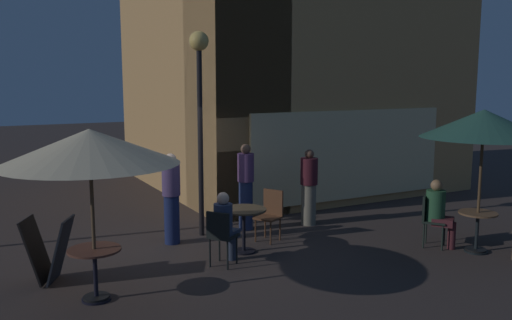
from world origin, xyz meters
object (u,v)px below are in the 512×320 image
Objects in this scene: patio_umbrella_0 at (90,147)px; patron_standing_4 at (246,187)px; patron_seated_0 at (438,209)px; patron_standing_3 at (171,198)px; patron_seated_1 at (225,224)px; cafe_table_0 at (95,263)px; patio_umbrella_1 at (484,124)px; street_lamp_near_corner at (199,85)px; cafe_table_1 at (477,225)px; patron_standing_2 at (309,187)px; menu_sandwich_board at (49,250)px; cafe_table_2 at (244,219)px; cafe_chair_3 at (221,233)px; cafe_chair_1 at (430,216)px; cafe_chair_2 at (271,211)px.

patron_standing_4 is (3.44, 2.21, -1.25)m from patio_umbrella_0.
patron_standing_3 is (-4.16, 2.49, 0.15)m from patron_seated_0.
cafe_table_0 is at bearing 155.55° from patron_seated_1.
patron_standing_3 is at bearing 146.52° from patio_umbrella_1.
patio_umbrella_1 reaches higher than patron_standing_3.
patron_standing_3 is (-0.69, -0.24, -2.07)m from street_lamp_near_corner.
cafe_table_1 is 4.36m from patron_standing_4.
patron_standing_2 is at bearing 118.50° from patio_umbrella_1.
patron_seated_0 reaches higher than cafe_table_1.
street_lamp_near_corner is at bearing 49.42° from menu_sandwich_board.
patio_umbrella_0 reaches higher than patron_seated_1.
cafe_table_2 is (0.25, -1.33, -2.33)m from street_lamp_near_corner.
patio_umbrella_1 is (6.83, -2.01, 1.76)m from menu_sandwich_board.
patron_seated_1 is at bearing -0.00° from cafe_chair_3.
cafe_table_1 is at bearing 0.00° from patron_seated_0.
patio_umbrella_1 is 5.64m from patron_standing_3.
patron_seated_0 is (0.09, -0.11, 0.13)m from cafe_chair_1.
patron_seated_1 is 0.72× the size of patron_standing_3.
patron_seated_1 is at bearing -141.75° from patron_seated_0.
cafe_chair_1 is 0.99× the size of cafe_chair_2.
cafe_table_1 is (6.83, -2.01, -0.00)m from menu_sandwich_board.
cafe_chair_1 reaches higher than cafe_chair_3.
patron_standing_2 is (-1.59, 2.93, 0.30)m from cafe_table_1.
patron_standing_4 is (3.91, 1.20, 0.38)m from menu_sandwich_board.
street_lamp_near_corner is 5.10m from patio_umbrella_1.
patio_umbrella_1 is 2.66× the size of cafe_chair_1.
cafe_chair_2 is at bearing 31.45° from menu_sandwich_board.
patio_umbrella_1 is at bearing -28.03° from cafe_table_2.
patron_standing_4 is (0.95, -0.04, -2.04)m from street_lamp_near_corner.
patron_standing_4 is at bearing -112.73° from cafe_chair_2.
patio_umbrella_1 is at bearing 10.31° from menu_sandwich_board.
patron_standing_2 reaches higher than cafe_chair_1.
patio_umbrella_1 is 1.44× the size of patron_standing_4.
cafe_table_2 is 3.38m from cafe_chair_1.
patron_seated_0 is at bearing -38.15° from street_lamp_near_corner.
cafe_table_1 is 0.76× the size of cafe_chair_1.
patron_seated_1 is at bearing -142.78° from cafe_table_2.
patron_standing_3 is at bearing 66.93° from patron_seated_1.
patron_seated_0 reaches higher than cafe_table_2.
cafe_table_1 is 0.29× the size of patio_umbrella_1.
patron_standing_3 is at bearing -158.19° from patron_seated_0.
patron_seated_1 is at bearing 160.24° from cafe_table_1.
menu_sandwich_board is 5.33m from patron_standing_2.
patio_umbrella_0 is at bearing 171.03° from cafe_table_1.
cafe_table_1 is (3.87, -3.25, -2.42)m from street_lamp_near_corner.
patio_umbrella_0 reaches higher than cafe_chair_1.
cafe_table_1 is (6.36, -1.00, -0.03)m from cafe_table_0.
cafe_chair_1 is 3.88m from cafe_chair_3.
patron_standing_2 is at bearing 176.94° from cafe_chair_2.
patio_umbrella_1 is at bearing -56.99° from patron_seated_1.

